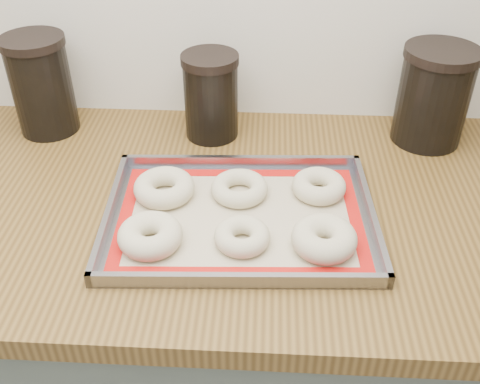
# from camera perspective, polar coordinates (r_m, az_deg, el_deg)

# --- Properties ---
(cabinet) EXTENTS (3.00, 0.65, 0.86)m
(cabinet) POSITION_cam_1_polar(r_m,az_deg,el_deg) (1.36, 0.84, -16.60)
(cabinet) COLOR #5C665A
(cabinet) RESTS_ON floor
(countertop) EXTENTS (3.06, 0.68, 0.04)m
(countertop) POSITION_cam_1_polar(r_m,az_deg,el_deg) (1.04, 1.06, -1.53)
(countertop) COLOR brown
(countertop) RESTS_ON cabinet
(baking_tray) EXTENTS (0.48, 0.35, 0.03)m
(baking_tray) POSITION_cam_1_polar(r_m,az_deg,el_deg) (0.97, 0.00, -2.51)
(baking_tray) COLOR gray
(baking_tray) RESTS_ON countertop
(baking_mat) EXTENTS (0.43, 0.31, 0.00)m
(baking_mat) POSITION_cam_1_polar(r_m,az_deg,el_deg) (0.97, 0.00, -2.60)
(baking_mat) COLOR #C6B793
(baking_mat) RESTS_ON baking_tray
(bagel_front_left) EXTENTS (0.11, 0.11, 0.04)m
(bagel_front_left) POSITION_cam_1_polar(r_m,az_deg,el_deg) (0.92, -9.11, -4.38)
(bagel_front_left) COLOR beige
(bagel_front_left) RESTS_ON baking_mat
(bagel_front_mid) EXTENTS (0.11, 0.11, 0.03)m
(bagel_front_mid) POSITION_cam_1_polar(r_m,az_deg,el_deg) (0.91, 0.22, -4.54)
(bagel_front_mid) COLOR beige
(bagel_front_mid) RESTS_ON baking_mat
(bagel_front_right) EXTENTS (0.13, 0.13, 0.04)m
(bagel_front_right) POSITION_cam_1_polar(r_m,az_deg,el_deg) (0.91, 8.55, -4.70)
(bagel_front_right) COLOR beige
(bagel_front_right) RESTS_ON baking_mat
(bagel_back_left) EXTENTS (0.13, 0.13, 0.04)m
(bagel_back_left) POSITION_cam_1_polar(r_m,az_deg,el_deg) (1.02, -7.71, 0.45)
(bagel_back_left) COLOR beige
(bagel_back_left) RESTS_ON baking_mat
(bagel_back_mid) EXTENTS (0.11, 0.11, 0.03)m
(bagel_back_mid) POSITION_cam_1_polar(r_m,az_deg,el_deg) (1.01, -0.06, 0.39)
(bagel_back_mid) COLOR beige
(bagel_back_mid) RESTS_ON baking_mat
(bagel_back_right) EXTENTS (0.12, 0.12, 0.03)m
(bagel_back_right) POSITION_cam_1_polar(r_m,az_deg,el_deg) (1.03, 8.01, 0.61)
(bagel_back_right) COLOR beige
(bagel_back_right) RESTS_ON baking_mat
(canister_left) EXTENTS (0.13, 0.13, 0.21)m
(canister_left) POSITION_cam_1_polar(r_m,az_deg,el_deg) (1.25, -19.52, 10.24)
(canister_left) COLOR black
(canister_left) RESTS_ON countertop
(canister_mid) EXTENTS (0.12, 0.12, 0.18)m
(canister_mid) POSITION_cam_1_polar(r_m,az_deg,el_deg) (1.17, -2.97, 9.73)
(canister_mid) COLOR black
(canister_mid) RESTS_ON countertop
(canister_right) EXTENTS (0.15, 0.15, 0.20)m
(canister_right) POSITION_cam_1_polar(r_m,az_deg,el_deg) (1.21, 19.07, 9.24)
(canister_right) COLOR black
(canister_right) RESTS_ON countertop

